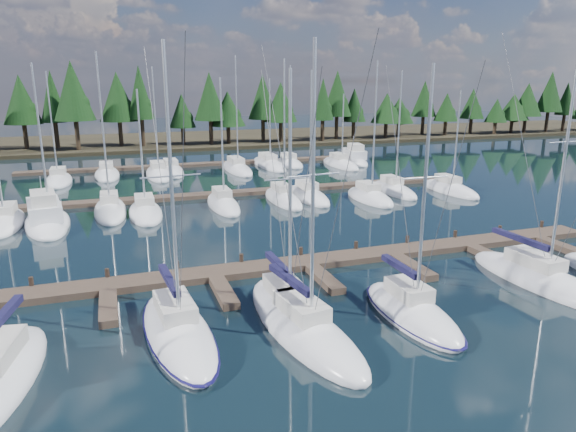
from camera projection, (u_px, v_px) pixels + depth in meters
name	position (u px, v px, depth m)	size (l,w,h in m)	color
ground	(256.00, 219.00, 43.74)	(260.00, 260.00, 0.00)	black
far_shore	(172.00, 141.00, 98.49)	(220.00, 30.00, 0.60)	#2C2618
main_dock	(310.00, 266.00, 32.13)	(44.00, 6.13, 0.90)	#48392D
back_docks	(212.00, 177.00, 61.58)	(50.00, 21.80, 0.40)	#48392D
front_sailboat_1	(178.00, 331.00, 23.57)	(3.63, 9.79, 13.79)	white
front_sailboat_2	(287.00, 309.00, 25.83)	(2.91, 8.11, 12.77)	white
front_sailboat_3	(306.00, 331.00, 23.58)	(4.05, 9.83, 13.87)	white
front_sailboat_4	(411.00, 312.00, 25.52)	(2.82, 7.93, 12.98)	white
front_sailboat_5	(539.00, 279.00, 29.74)	(3.40, 10.31, 15.05)	white
back_sailboat_rows	(226.00, 184.00, 57.52)	(44.90, 33.13, 15.70)	white
motor_yacht_left	(46.00, 220.00, 41.49)	(4.61, 9.96, 4.80)	white
motor_yacht_right	(354.00, 159.00, 73.95)	(4.61, 9.42, 4.51)	white
tree_line	(155.00, 104.00, 86.55)	(187.35, 11.25, 13.95)	black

